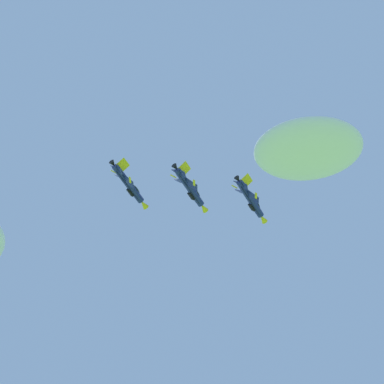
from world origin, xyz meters
The scene contains 4 objects.
cloud_low_wispy centered at (34.02, 136.80, 226.37)m, with size 43.84×29.02×13.94m, color white.
fighter_jet_lead centered at (7.14, 92.46, 135.55)m, with size 8.43×15.22×8.28m.
fighter_jet_left_wing centered at (-7.66, 86.89, 135.15)m, with size 8.69×15.22×7.83m.
fighter_jet_right_wing centered at (-22.60, 84.19, 135.32)m, with size 8.46×15.22×8.22m.
Camera 1 is at (3.70, -5.67, 1.95)m, focal length 61.34 mm.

